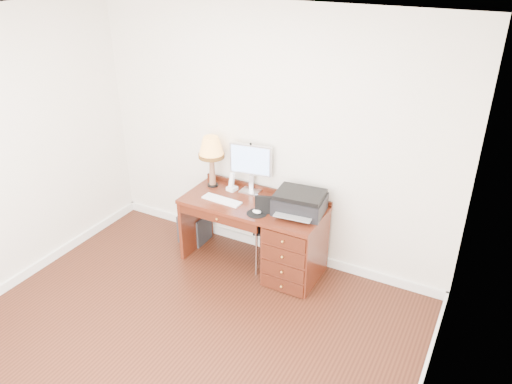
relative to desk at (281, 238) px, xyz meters
The scene contains 12 objects.
ground 1.50m from the desk, 102.93° to the right, with size 4.00×4.00×0.00m, color black.
room_shell 0.91m from the desk, 112.63° to the right, with size 4.00×4.00×4.00m.
desk is the anchor object (origin of this frame).
monitor 0.86m from the desk, 153.57° to the left, with size 0.46×0.18×0.53m.
keyboard 0.73m from the desk, 169.97° to the right, with size 0.44×0.12×0.02m, color white.
mouse_pad 0.43m from the desk, 135.69° to the right, with size 0.21×0.21×0.04m.
printer 0.48m from the desk, 17.74° to the left, with size 0.52×0.43×0.22m.
leg_lamp 1.19m from the desk, behind, with size 0.28×0.28×0.57m.
phone 0.79m from the desk, 167.35° to the left, with size 0.11×0.11×0.20m.
pen_cup 0.43m from the desk, 110.56° to the left, with size 0.09×0.09×0.11m, color black.
chair 0.19m from the desk, 166.05° to the left, with size 0.57×0.58×0.94m.
equipment_box 1.19m from the desk, behind, with size 0.29×0.29×0.34m, color black.
Camera 1 is at (2.16, -2.59, 3.20)m, focal length 35.00 mm.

